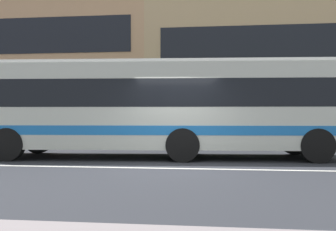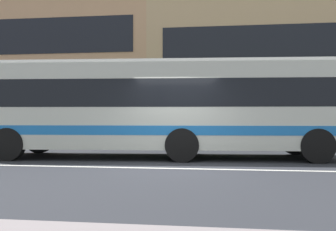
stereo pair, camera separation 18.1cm
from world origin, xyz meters
name	(u,v)px [view 1 (the left image)]	position (x,y,z in m)	size (l,w,h in m)	color
ground_plane	(173,169)	(0.00, 0.00, 0.00)	(160.00, 160.00, 0.00)	#2D2F35
lane_centre_line	(173,168)	(0.00, 0.00, 0.00)	(60.00, 0.16, 0.01)	silver
hedge_row_far	(263,138)	(3.13, 6.25, 0.42)	(14.66, 1.10, 0.84)	#275316
apartment_block_left	(34,65)	(-11.86, 16.34, 5.08)	(18.37, 11.68, 10.16)	tan
apartment_block_right	(328,68)	(8.76, 16.34, 4.51)	(22.87, 11.68, 9.03)	tan
transit_bus	(162,105)	(-0.62, 2.45, 1.70)	(11.30, 3.23, 3.08)	beige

